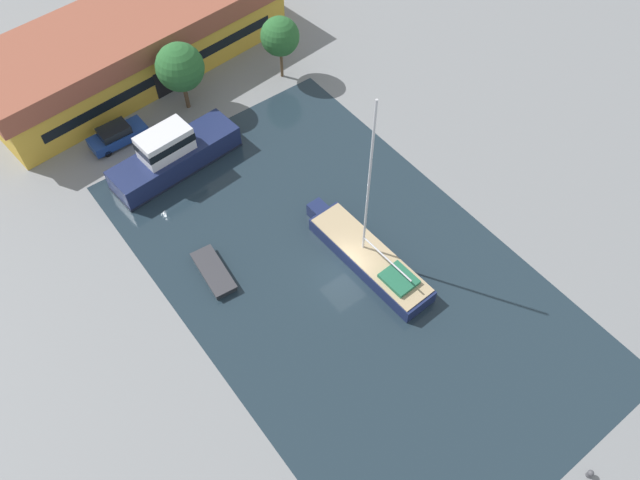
{
  "coord_description": "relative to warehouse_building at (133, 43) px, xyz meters",
  "views": [
    {
      "loc": [
        -16.15,
        -18.28,
        36.69
      ],
      "look_at": [
        0.0,
        2.78,
        1.0
      ],
      "focal_mm": 35.0,
      "sensor_mm": 36.0,
      "label": 1
    }
  ],
  "objects": [
    {
      "name": "ground_plane",
      "position": [
        0.7,
        -29.19,
        -2.78
      ],
      "size": [
        440.0,
        440.0,
        0.0
      ],
      "primitive_type": "plane",
      "color": "gray"
    },
    {
      "name": "water_canal",
      "position": [
        0.7,
        -29.19,
        -2.78
      ],
      "size": [
        21.93,
        37.06,
        0.01
      ],
      "primitive_type": "cube",
      "color": "#1E2D38",
      "rests_on": "ground"
    },
    {
      "name": "warehouse_building",
      "position": [
        0.0,
        0.0,
        0.0
      ],
      "size": [
        29.2,
        12.6,
        5.49
      ],
      "rotation": [
        0.0,
        0.0,
        0.1
      ],
      "color": "gold",
      "rests_on": "ground"
    },
    {
      "name": "quay_tree_near_building",
      "position": [
        0.87,
        -7.31,
        1.43
      ],
      "size": [
        4.03,
        4.03,
        6.24
      ],
      "color": "brown",
      "rests_on": "ground"
    },
    {
      "name": "quay_tree_by_water",
      "position": [
        9.79,
        -8.89,
        1.42
      ],
      "size": [
        3.4,
        3.4,
        5.91
      ],
      "color": "brown",
      "rests_on": "ground"
    },
    {
      "name": "parked_car",
      "position": [
        -5.93,
        -7.68,
        -1.91
      ],
      "size": [
        4.76,
        1.99,
        1.75
      ],
      "rotation": [
        0.0,
        0.0,
        4.73
      ],
      "color": "navy",
      "rests_on": "ground"
    },
    {
      "name": "sailboat_moored",
      "position": [
        2.66,
        -29.47,
        -2.08
      ],
      "size": [
        3.09,
        11.61,
        14.55
      ],
      "rotation": [
        0.0,
        0.0,
        0.04
      ],
      "color": "#19234C",
      "rests_on": "water_canal"
    },
    {
      "name": "motor_cruiser",
      "position": [
        -3.59,
        -13.01,
        -1.33
      ],
      "size": [
        10.98,
        4.13,
        3.98
      ],
      "rotation": [
        0.0,
        0.0,
        1.66
      ],
      "color": "#19234C",
      "rests_on": "water_canal"
    },
    {
      "name": "small_dinghy",
      "position": [
        -6.61,
        -23.66,
        -2.5
      ],
      "size": [
        2.06,
        4.42,
        0.54
      ],
      "rotation": [
        0.0,
        0.0,
        3.04
      ],
      "color": "#23282D",
      "rests_on": "water_canal"
    },
    {
      "name": "mooring_bollard",
      "position": [
        3.12,
        -48.52,
        -2.45
      ],
      "size": [
        0.36,
        0.36,
        0.63
      ],
      "color": "#47474C",
      "rests_on": "ground"
    }
  ]
}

